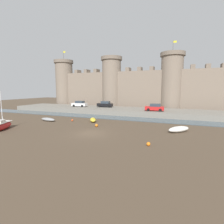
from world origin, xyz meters
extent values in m
plane|color=#4C3D2D|center=(0.00, 0.00, 0.00)|extent=(160.00, 160.00, 0.00)
cube|color=#3D4C56|center=(0.00, 13.39, 0.05)|extent=(80.00, 4.50, 0.10)
cube|color=slate|center=(0.00, 20.64, 0.60)|extent=(64.69, 10.00, 1.21)
cube|color=#7A6B5B|center=(0.00, 29.97, 5.58)|extent=(52.69, 2.80, 11.16)
cylinder|color=#7A6B5B|center=(-26.35, 29.97, 7.36)|extent=(5.73, 5.73, 14.71)
cylinder|color=#706254|center=(-26.35, 29.97, 15.21)|extent=(6.41, 6.41, 1.00)
cylinder|color=#4C4742|center=(-26.35, 29.97, 17.21)|extent=(0.10, 0.10, 3.00)
cube|color=yellow|center=(-25.90, 29.97, 18.41)|extent=(0.80, 0.04, 0.50)
cylinder|color=#7A6B5B|center=(-8.78, 29.97, 7.36)|extent=(5.73, 5.73, 14.71)
cylinder|color=#706254|center=(-8.78, 29.97, 15.21)|extent=(6.41, 6.41, 1.00)
cylinder|color=#7A6B5B|center=(8.78, 29.97, 7.36)|extent=(5.73, 5.73, 14.71)
cylinder|color=#706254|center=(8.78, 29.97, 15.21)|extent=(6.41, 6.41, 1.00)
cylinder|color=#4C4742|center=(8.78, 29.97, 17.21)|extent=(0.10, 0.10, 3.00)
cube|color=yellow|center=(9.23, 29.97, 18.41)|extent=(0.80, 0.04, 0.50)
cube|color=#746557|center=(-20.78, 29.97, 11.71)|extent=(1.10, 2.52, 1.10)
cube|color=#746557|center=(-17.31, 29.97, 11.71)|extent=(1.10, 2.52, 1.10)
cube|color=#746557|center=(-13.85, 29.97, 11.71)|extent=(1.10, 2.52, 1.10)
cube|color=#746557|center=(-3.46, 29.97, 11.71)|extent=(1.10, 2.52, 1.10)
cube|color=#746557|center=(0.00, 29.97, 11.71)|extent=(1.10, 2.52, 1.10)
cube|color=#746557|center=(3.46, 29.97, 11.71)|extent=(1.10, 2.52, 1.10)
cube|color=#746557|center=(13.85, 29.97, 11.71)|extent=(1.10, 2.52, 1.10)
cube|color=#746557|center=(17.31, 29.97, 11.71)|extent=(1.10, 2.52, 1.10)
cube|color=#746557|center=(20.78, 29.97, 11.71)|extent=(1.10, 2.52, 1.10)
ellipsoid|color=yellow|center=(-3.75, 7.91, 0.34)|extent=(2.56, 3.26, 0.68)
ellipsoid|color=#F2F246|center=(-3.75, 7.91, 0.40)|extent=(2.06, 2.65, 0.37)
cube|color=beige|center=(-3.88, 8.12, 0.44)|extent=(0.88, 0.64, 0.06)
cube|color=beige|center=(-3.11, 6.86, 0.42)|extent=(0.64, 0.54, 0.08)
ellipsoid|color=silver|center=(11.31, 5.38, 0.40)|extent=(3.44, 3.68, 0.80)
ellipsoid|color=white|center=(11.31, 5.38, 0.46)|extent=(2.78, 2.98, 0.44)
cube|color=beige|center=(11.13, 5.17, 0.50)|extent=(1.01, 0.91, 0.06)
cube|color=beige|center=(12.25, 6.46, 0.48)|extent=(0.75, 0.70, 0.08)
ellipsoid|color=gray|center=(-12.02, 5.33, 0.32)|extent=(3.65, 1.75, 0.63)
ellipsoid|color=silver|center=(-12.02, 5.33, 0.38)|extent=(2.99, 1.39, 0.35)
cube|color=beige|center=(-11.76, 5.28, 0.42)|extent=(0.37, 0.99, 0.06)
cube|color=beige|center=(-13.36, 5.57, 0.40)|extent=(0.39, 0.67, 0.08)
ellipsoid|color=red|center=(-13.30, -2.97, 0.56)|extent=(3.10, 4.79, 1.11)
cube|color=silver|center=(-13.30, -2.97, 1.07)|extent=(2.69, 4.20, 0.08)
cube|color=silver|center=(-13.15, -3.29, 1.33)|extent=(1.31, 1.54, 0.44)
cylinder|color=silver|center=(-13.39, -2.76, 3.43)|extent=(0.10, 0.10, 4.64)
cylinder|color=silver|center=(-13.11, -3.39, 1.56)|extent=(0.93, 1.95, 0.08)
sphere|color=orange|center=(-1.11, 4.13, 0.24)|extent=(0.47, 0.47, 0.47)
sphere|color=orange|center=(8.38, -2.41, 0.21)|extent=(0.42, 0.42, 0.42)
sphere|color=#E04C1E|center=(-7.58, 6.81, 0.18)|extent=(0.37, 0.37, 0.37)
cube|color=black|center=(-7.64, 22.27, 1.81)|extent=(4.21, 1.98, 0.80)
cube|color=#2D3842|center=(-7.49, 22.28, 2.51)|extent=(2.35, 1.65, 0.64)
cylinder|color=black|center=(-8.85, 21.34, 1.53)|extent=(0.65, 0.22, 0.64)
cylinder|color=black|center=(-8.97, 23.03, 1.53)|extent=(0.65, 0.22, 0.64)
cylinder|color=black|center=(-6.32, 21.51, 1.53)|extent=(0.65, 0.22, 0.64)
cylinder|color=black|center=(-6.43, 23.21, 1.53)|extent=(0.65, 0.22, 0.64)
cube|color=red|center=(6.02, 18.68, 1.81)|extent=(4.21, 1.98, 0.80)
cube|color=#2D3842|center=(6.17, 18.69, 2.51)|extent=(2.35, 1.65, 0.64)
cylinder|color=black|center=(4.81, 17.74, 1.53)|extent=(0.65, 0.22, 0.64)
cylinder|color=black|center=(4.69, 19.44, 1.53)|extent=(0.65, 0.22, 0.64)
cylinder|color=black|center=(7.35, 17.92, 1.53)|extent=(0.65, 0.22, 0.64)
cylinder|color=black|center=(7.23, 19.61, 1.53)|extent=(0.65, 0.22, 0.64)
cube|color=silver|center=(-14.60, 20.60, 1.81)|extent=(4.21, 1.98, 0.80)
cube|color=#2D3842|center=(-14.45, 20.61, 2.51)|extent=(2.35, 1.65, 0.64)
cylinder|color=black|center=(-15.81, 19.66, 1.53)|extent=(0.65, 0.22, 0.64)
cylinder|color=black|center=(-15.92, 21.36, 1.53)|extent=(0.65, 0.22, 0.64)
cylinder|color=black|center=(-13.27, 19.83, 1.53)|extent=(0.65, 0.22, 0.64)
cylinder|color=black|center=(-13.39, 21.53, 1.53)|extent=(0.65, 0.22, 0.64)
camera|label=1|loc=(11.41, -20.70, 6.08)|focal=28.00mm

